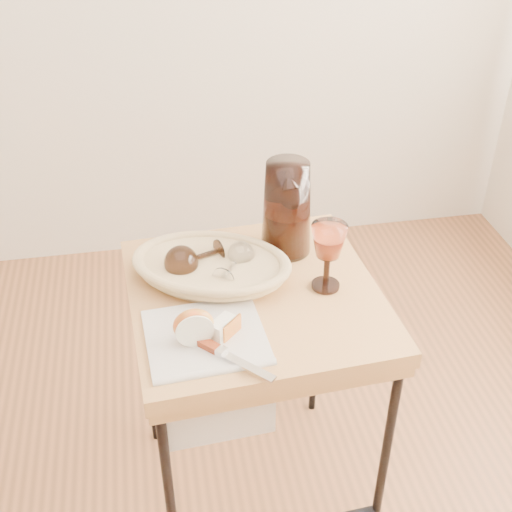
{
  "coord_description": "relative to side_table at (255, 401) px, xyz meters",
  "views": [
    {
      "loc": [
        0.14,
        -0.88,
        1.77
      ],
      "look_at": [
        0.36,
        0.37,
        0.89
      ],
      "focal_mm": 46.84,
      "sensor_mm": 36.0,
      "label": 1
    }
  ],
  "objects": [
    {
      "name": "side_table",
      "position": [
        0.0,
        0.0,
        0.0
      ],
      "size": [
        0.64,
        0.64,
        0.77
      ],
      "primitive_type": null,
      "rotation": [
        0.0,
        0.0,
        0.06
      ],
      "color": "brown",
      "rests_on": "floor"
    },
    {
      "name": "apple_half",
      "position": [
        -0.16,
        -0.15,
        0.43
      ],
      "size": [
        0.09,
        0.05,
        0.08
      ],
      "primitive_type": "ellipsoid",
      "rotation": [
        0.0,
        0.0,
        0.05
      ],
      "color": "red",
      "rests_on": "tea_towel"
    },
    {
      "name": "apple_wedge",
      "position": [
        -0.1,
        -0.15,
        0.41
      ],
      "size": [
        0.07,
        0.07,
        0.04
      ],
      "primitive_type": "cube",
      "rotation": [
        0.0,
        0.0,
        0.78
      ],
      "color": "white",
      "rests_on": "tea_towel"
    },
    {
      "name": "table_knife",
      "position": [
        -0.1,
        -0.22,
        0.4
      ],
      "size": [
        0.18,
        0.19,
        0.02
      ],
      "primitive_type": null,
      "rotation": [
        0.0,
        0.0,
        -0.81
      ],
      "color": "silver",
      "rests_on": "tea_towel"
    },
    {
      "name": "goblet_lying_a",
      "position": [
        -0.13,
        0.09,
        0.44
      ],
      "size": [
        0.16,
        0.13,
        0.09
      ],
      "primitive_type": null,
      "rotation": [
        0.0,
        0.0,
        3.5
      ],
      "color": "#392317",
      "rests_on": "bread_basket"
    },
    {
      "name": "bread_basket",
      "position": [
        -0.1,
        0.08,
        0.41
      ],
      "size": [
        0.42,
        0.36,
        0.05
      ],
      "primitive_type": null,
      "rotation": [
        0.0,
        0.0,
        -0.37
      ],
      "color": "tan",
      "rests_on": "side_table"
    },
    {
      "name": "pitcher",
      "position": [
        0.11,
        0.17,
        0.51
      ],
      "size": [
        0.22,
        0.28,
        0.29
      ],
      "primitive_type": null,
      "rotation": [
        0.0,
        0.0,
        0.18
      ],
      "color": "black",
      "rests_on": "side_table"
    },
    {
      "name": "goblet_lying_b",
      "position": [
        -0.04,
        0.06,
        0.43
      ],
      "size": [
        0.12,
        0.14,
        0.07
      ],
      "primitive_type": null,
      "rotation": [
        0.0,
        0.0,
        1.0
      ],
      "color": "white",
      "rests_on": "bread_basket"
    },
    {
      "name": "wine_goblet",
      "position": [
        0.18,
        -0.01,
        0.47
      ],
      "size": [
        0.11,
        0.11,
        0.18
      ],
      "primitive_type": null,
      "rotation": [
        0.0,
        0.0,
        0.28
      ],
      "color": "white",
      "rests_on": "side_table"
    },
    {
      "name": "tea_towel",
      "position": [
        -0.14,
        -0.14,
        0.39
      ],
      "size": [
        0.28,
        0.25,
        0.01
      ],
      "primitive_type": "cube",
      "rotation": [
        0.0,
        0.0,
        0.06
      ],
      "color": "silver",
      "rests_on": "side_table"
    }
  ]
}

